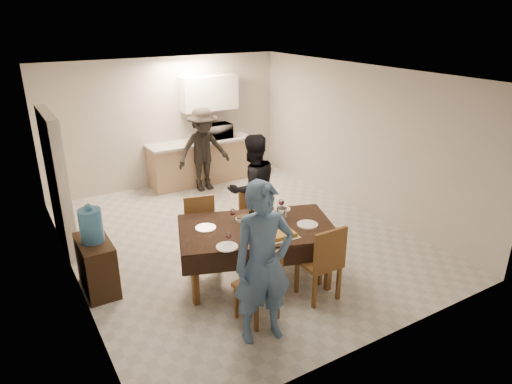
% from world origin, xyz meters
% --- Properties ---
extents(floor, '(5.00, 6.00, 0.02)m').
position_xyz_m(floor, '(0.00, 0.00, 0.00)').
color(floor, beige).
rests_on(floor, ground).
extents(ceiling, '(5.00, 6.00, 0.02)m').
position_xyz_m(ceiling, '(0.00, 0.00, 2.60)').
color(ceiling, white).
rests_on(ceiling, wall_back).
extents(wall_back, '(5.00, 0.02, 2.60)m').
position_xyz_m(wall_back, '(0.00, 3.00, 1.30)').
color(wall_back, beige).
rests_on(wall_back, floor).
extents(wall_front, '(5.00, 0.02, 2.60)m').
position_xyz_m(wall_front, '(0.00, -3.00, 1.30)').
color(wall_front, beige).
rests_on(wall_front, floor).
extents(wall_left, '(0.02, 6.00, 2.60)m').
position_xyz_m(wall_left, '(-2.50, 0.00, 1.30)').
color(wall_left, beige).
rests_on(wall_left, floor).
extents(wall_right, '(0.02, 6.00, 2.60)m').
position_xyz_m(wall_right, '(2.50, 0.00, 1.30)').
color(wall_right, beige).
rests_on(wall_right, floor).
extents(stub_partition, '(0.15, 1.40, 2.10)m').
position_xyz_m(stub_partition, '(-2.42, 1.20, 1.05)').
color(stub_partition, white).
rests_on(stub_partition, floor).
extents(kitchen_base_cabinet, '(2.20, 0.60, 0.86)m').
position_xyz_m(kitchen_base_cabinet, '(0.60, 2.68, 0.43)').
color(kitchen_base_cabinet, tan).
rests_on(kitchen_base_cabinet, floor).
extents(kitchen_worktop, '(2.24, 0.64, 0.05)m').
position_xyz_m(kitchen_worktop, '(0.60, 2.68, 0.89)').
color(kitchen_worktop, '#B6B5B0').
rests_on(kitchen_worktop, kitchen_base_cabinet).
extents(upper_cabinet, '(1.20, 0.34, 0.70)m').
position_xyz_m(upper_cabinet, '(0.90, 2.82, 1.85)').
color(upper_cabinet, white).
rests_on(upper_cabinet, wall_back).
extents(dining_table, '(2.29, 1.79, 0.79)m').
position_xyz_m(dining_table, '(-0.36, -1.22, 0.75)').
color(dining_table, black).
rests_on(dining_table, floor).
extents(chair_near_left, '(0.51, 0.52, 0.51)m').
position_xyz_m(chair_near_left, '(-0.81, -2.06, 0.58)').
color(chair_near_left, brown).
rests_on(chair_near_left, floor).
extents(chair_near_right, '(0.47, 0.47, 0.55)m').
position_xyz_m(chair_near_right, '(0.09, -2.07, 0.63)').
color(chair_near_right, brown).
rests_on(chair_near_right, floor).
extents(chair_far_left, '(0.54, 0.54, 0.53)m').
position_xyz_m(chair_far_left, '(-0.81, -0.56, 0.59)').
color(chair_far_left, brown).
rests_on(chair_far_left, floor).
extents(chair_far_right, '(0.41, 0.41, 0.49)m').
position_xyz_m(chair_far_right, '(0.09, -0.55, 0.55)').
color(chair_far_right, brown).
rests_on(chair_far_right, floor).
extents(console, '(0.38, 0.77, 0.71)m').
position_xyz_m(console, '(-2.28, -0.38, 0.36)').
color(console, '#322010').
rests_on(console, floor).
extents(water_jug, '(0.29, 0.29, 0.43)m').
position_xyz_m(water_jug, '(-2.28, -0.38, 0.93)').
color(water_jug, '#478FC8').
rests_on(water_jug, console).
extents(wine_bottle, '(0.07, 0.07, 0.29)m').
position_xyz_m(wine_bottle, '(-0.41, -1.17, 0.93)').
color(wine_bottle, black).
rests_on(wine_bottle, dining_table).
extents(water_pitcher, '(0.13, 0.13, 0.21)m').
position_xyz_m(water_pitcher, '(-0.01, -1.27, 0.89)').
color(water_pitcher, white).
rests_on(water_pitcher, dining_table).
extents(savoury_tart, '(0.46, 0.35, 0.06)m').
position_xyz_m(savoury_tart, '(-0.26, -1.60, 0.81)').
color(savoury_tart, '#AC8132').
rests_on(savoury_tart, dining_table).
extents(salad_bowl, '(0.18, 0.18, 0.07)m').
position_xyz_m(salad_bowl, '(-0.06, -1.04, 0.82)').
color(salad_bowl, white).
rests_on(salad_bowl, dining_table).
extents(mushroom_dish, '(0.21, 0.21, 0.04)m').
position_xyz_m(mushroom_dish, '(-0.41, -0.94, 0.80)').
color(mushroom_dish, white).
rests_on(mushroom_dish, dining_table).
extents(wine_glass_a, '(0.08, 0.08, 0.17)m').
position_xyz_m(wine_glass_a, '(-0.91, -1.47, 0.87)').
color(wine_glass_a, white).
rests_on(wine_glass_a, dining_table).
extents(wine_glass_b, '(0.08, 0.08, 0.19)m').
position_xyz_m(wine_glass_b, '(0.19, -0.97, 0.88)').
color(wine_glass_b, white).
rests_on(wine_glass_b, dining_table).
extents(wine_glass_c, '(0.08, 0.08, 0.19)m').
position_xyz_m(wine_glass_c, '(-0.56, -0.92, 0.88)').
color(wine_glass_c, white).
rests_on(wine_glass_c, dining_table).
extents(plate_near_left, '(0.26, 0.26, 0.02)m').
position_xyz_m(plate_near_left, '(-0.96, -1.52, 0.79)').
color(plate_near_left, white).
rests_on(plate_near_left, dining_table).
extents(plate_near_right, '(0.28, 0.28, 0.02)m').
position_xyz_m(plate_near_right, '(0.24, -1.52, 0.79)').
color(plate_near_right, white).
rests_on(plate_near_right, dining_table).
extents(plate_far_left, '(0.27, 0.27, 0.02)m').
position_xyz_m(plate_far_left, '(-0.96, -0.92, 0.79)').
color(plate_far_left, white).
rests_on(plate_far_left, dining_table).
extents(plate_far_right, '(0.23, 0.23, 0.01)m').
position_xyz_m(plate_far_right, '(0.24, -0.92, 0.79)').
color(plate_far_right, white).
rests_on(plate_far_right, dining_table).
extents(microwave, '(0.55, 0.37, 0.31)m').
position_xyz_m(microwave, '(1.01, 2.68, 1.06)').
color(microwave, white).
rests_on(microwave, kitchen_worktop).
extents(person_near, '(0.74, 0.55, 1.85)m').
position_xyz_m(person_near, '(-0.91, -2.27, 0.93)').
color(person_near, '#496B94').
rests_on(person_near, floor).
extents(person_far, '(0.85, 0.66, 1.73)m').
position_xyz_m(person_far, '(0.19, -0.17, 0.86)').
color(person_far, black).
rests_on(person_far, floor).
extents(person_kitchen, '(1.09, 0.63, 1.69)m').
position_xyz_m(person_kitchen, '(0.46, 2.23, 0.84)').
color(person_kitchen, black).
rests_on(person_kitchen, floor).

